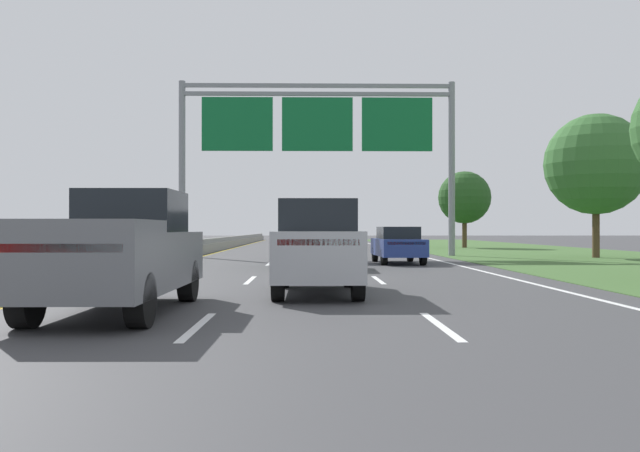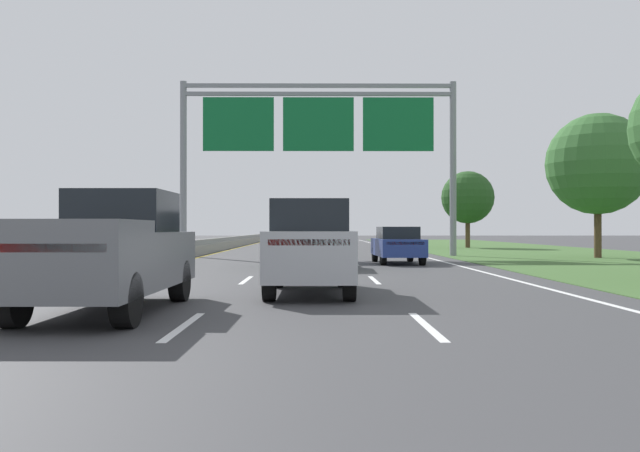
{
  "view_description": "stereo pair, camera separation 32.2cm",
  "coord_description": "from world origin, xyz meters",
  "px_view_note": "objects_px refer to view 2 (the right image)",
  "views": [
    {
      "loc": [
        -0.16,
        0.44,
        1.48
      ],
      "look_at": [
        0.35,
        30.84,
        1.61
      ],
      "focal_mm": 37.08,
      "sensor_mm": 36.0,
      "label": 1
    },
    {
      "loc": [
        0.16,
        0.44,
        1.48
      ],
      "look_at": [
        0.35,
        30.84,
        1.61
      ],
      "focal_mm": 37.08,
      "sensor_mm": 36.0,
      "label": 2
    }
  ],
  "objects_px": {
    "car_blue_right_lane_sedan": "(397,244)",
    "roadside_tree_mid": "(598,164)",
    "car_darkgreen_centre_lane_suv": "(311,239)",
    "roadside_tree_far": "(468,197)",
    "overhead_sign_gantry": "(318,132)",
    "pickup_truck_grey": "(110,252)",
    "car_silver_centre_lane_suv": "(310,246)"
  },
  "relations": [
    {
      "from": "car_blue_right_lane_sedan",
      "to": "roadside_tree_mid",
      "type": "relative_size",
      "value": 0.61
    },
    {
      "from": "roadside_tree_mid",
      "to": "roadside_tree_far",
      "type": "bearing_deg",
      "value": 97.93
    },
    {
      "from": "car_silver_centre_lane_suv",
      "to": "roadside_tree_far",
      "type": "relative_size",
      "value": 0.79
    },
    {
      "from": "car_darkgreen_centre_lane_suv",
      "to": "car_silver_centre_lane_suv",
      "type": "xyz_separation_m",
      "value": [
        0.07,
        -10.22,
        0.0
      ]
    },
    {
      "from": "roadside_tree_far",
      "to": "pickup_truck_grey",
      "type": "bearing_deg",
      "value": -111.45
    },
    {
      "from": "car_darkgreen_centre_lane_suv",
      "to": "car_blue_right_lane_sedan",
      "type": "height_order",
      "value": "car_darkgreen_centre_lane_suv"
    },
    {
      "from": "car_blue_right_lane_sedan",
      "to": "car_silver_centre_lane_suv",
      "type": "xyz_separation_m",
      "value": [
        -3.64,
        -13.21,
        0.28
      ]
    },
    {
      "from": "pickup_truck_grey",
      "to": "roadside_tree_far",
      "type": "distance_m",
      "value": 42.34
    },
    {
      "from": "overhead_sign_gantry",
      "to": "car_darkgreen_centre_lane_suv",
      "type": "bearing_deg",
      "value": -91.83
    },
    {
      "from": "car_blue_right_lane_sedan",
      "to": "car_silver_centre_lane_suv",
      "type": "distance_m",
      "value": 13.7
    },
    {
      "from": "car_blue_right_lane_sedan",
      "to": "roadside_tree_far",
      "type": "bearing_deg",
      "value": -21.36
    },
    {
      "from": "pickup_truck_grey",
      "to": "car_silver_centre_lane_suv",
      "type": "relative_size",
      "value": 1.15
    },
    {
      "from": "overhead_sign_gantry",
      "to": "car_darkgreen_centre_lane_suv",
      "type": "distance_m",
      "value": 11.95
    },
    {
      "from": "pickup_truck_grey",
      "to": "car_blue_right_lane_sedan",
      "type": "distance_m",
      "value": 18.01
    },
    {
      "from": "roadside_tree_mid",
      "to": "roadside_tree_far",
      "type": "distance_m",
      "value": 18.01
    },
    {
      "from": "car_darkgreen_centre_lane_suv",
      "to": "roadside_tree_mid",
      "type": "distance_m",
      "value": 16.92
    },
    {
      "from": "car_blue_right_lane_sedan",
      "to": "roadside_tree_far",
      "type": "xyz_separation_m",
      "value": [
        8.28,
        22.79,
        3.1
      ]
    },
    {
      "from": "overhead_sign_gantry",
      "to": "car_darkgreen_centre_lane_suv",
      "type": "height_order",
      "value": "overhead_sign_gantry"
    },
    {
      "from": "overhead_sign_gantry",
      "to": "roadside_tree_far",
      "type": "relative_size",
      "value": 2.53
    },
    {
      "from": "overhead_sign_gantry",
      "to": "car_silver_centre_lane_suv",
      "type": "relative_size",
      "value": 3.2
    },
    {
      "from": "car_blue_right_lane_sedan",
      "to": "car_silver_centre_lane_suv",
      "type": "height_order",
      "value": "car_silver_centre_lane_suv"
    },
    {
      "from": "overhead_sign_gantry",
      "to": "roadside_tree_far",
      "type": "bearing_deg",
      "value": 52.64
    },
    {
      "from": "pickup_truck_grey",
      "to": "car_blue_right_lane_sedan",
      "type": "bearing_deg",
      "value": -22.86
    },
    {
      "from": "pickup_truck_grey",
      "to": "roadside_tree_far",
      "type": "bearing_deg",
      "value": -20.87
    },
    {
      "from": "pickup_truck_grey",
      "to": "car_silver_centre_lane_suv",
      "type": "height_order",
      "value": "pickup_truck_grey"
    },
    {
      "from": "car_darkgreen_centre_lane_suv",
      "to": "car_blue_right_lane_sedan",
      "type": "relative_size",
      "value": 1.07
    },
    {
      "from": "car_blue_right_lane_sedan",
      "to": "roadside_tree_mid",
      "type": "height_order",
      "value": "roadside_tree_mid"
    },
    {
      "from": "overhead_sign_gantry",
      "to": "car_silver_centre_lane_suv",
      "type": "height_order",
      "value": "overhead_sign_gantry"
    },
    {
      "from": "overhead_sign_gantry",
      "to": "pickup_truck_grey",
      "type": "relative_size",
      "value": 2.78
    },
    {
      "from": "overhead_sign_gantry",
      "to": "roadside_tree_mid",
      "type": "xyz_separation_m",
      "value": [
        14.13,
        -2.56,
        -1.99
      ]
    },
    {
      "from": "overhead_sign_gantry",
      "to": "pickup_truck_grey",
      "type": "xyz_separation_m",
      "value": [
        -3.8,
        -24.06,
        -5.67
      ]
    },
    {
      "from": "pickup_truck_grey",
      "to": "car_darkgreen_centre_lane_suv",
      "type": "relative_size",
      "value": 1.14
    }
  ]
}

